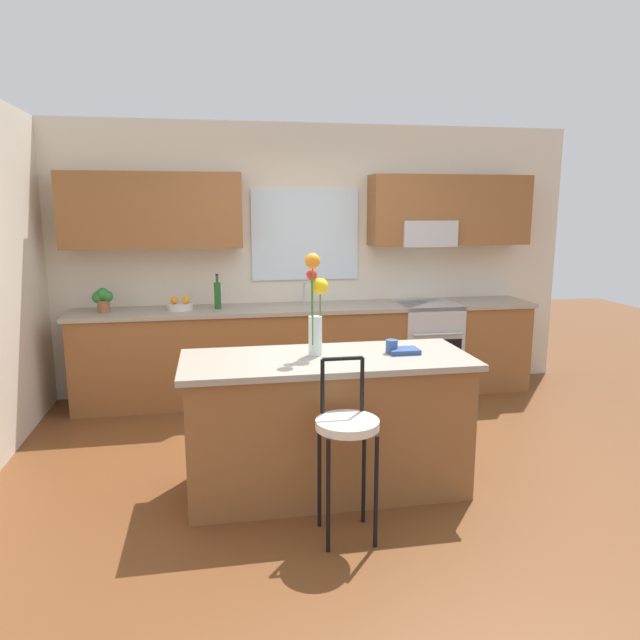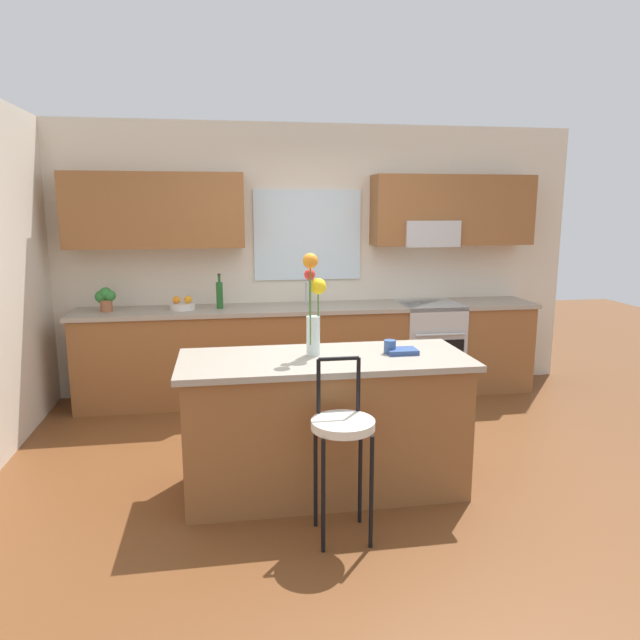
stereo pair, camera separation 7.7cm
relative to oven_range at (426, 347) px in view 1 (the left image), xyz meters
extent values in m
plane|color=brown|center=(-1.21, -1.68, -0.46)|extent=(14.00, 14.00, 0.00)
cube|color=beige|center=(-1.21, 0.38, 0.89)|extent=(5.60, 0.12, 2.70)
cube|color=brown|center=(-2.68, 0.15, 1.39)|extent=(1.65, 0.34, 0.70)
cube|color=brown|center=(0.26, 0.15, 1.39)|extent=(1.65, 0.34, 0.70)
cube|color=silver|center=(-1.21, 0.31, 1.14)|extent=(1.09, 0.03, 0.90)
cube|color=#B7BABC|center=(0.00, 0.12, 1.16)|extent=(0.56, 0.36, 0.26)
cube|color=brown|center=(-1.21, 0.02, -0.02)|extent=(4.50, 0.60, 0.88)
cube|color=#9E9384|center=(-1.21, 0.02, 0.44)|extent=(4.56, 0.64, 0.04)
cube|color=#B7BABC|center=(-1.24, 0.02, 0.39)|extent=(0.54, 0.38, 0.11)
cylinder|color=#B7BABC|center=(-1.24, 0.18, 0.57)|extent=(0.02, 0.02, 0.22)
cylinder|color=#B7BABC|center=(-1.24, 0.12, 0.68)|extent=(0.02, 0.12, 0.02)
cube|color=#B7BABC|center=(0.00, 0.00, 0.00)|extent=(0.60, 0.60, 0.92)
cube|color=black|center=(0.00, -0.29, -0.06)|extent=(0.52, 0.02, 0.40)
cylinder|color=#B7BABC|center=(0.00, -0.33, 0.20)|extent=(0.50, 0.02, 0.02)
cube|color=brown|center=(-1.43, -1.98, -0.02)|extent=(1.81, 0.69, 0.88)
cube|color=#9E9384|center=(-1.43, -1.98, 0.44)|extent=(1.89, 0.77, 0.04)
cylinder|color=black|center=(-1.56, -2.72, -0.13)|extent=(0.02, 0.02, 0.66)
cylinder|color=black|center=(-1.29, -2.72, -0.13)|extent=(0.02, 0.02, 0.66)
cylinder|color=black|center=(-1.56, -2.45, -0.13)|extent=(0.02, 0.02, 0.66)
cylinder|color=black|center=(-1.29, -2.45, -0.13)|extent=(0.02, 0.02, 0.66)
cylinder|color=silver|center=(-1.43, -2.58, 0.23)|extent=(0.36, 0.36, 0.05)
cylinder|color=black|center=(-1.55, -2.45, 0.41)|extent=(0.02, 0.02, 0.32)
cylinder|color=black|center=(-1.31, -2.45, 0.41)|extent=(0.02, 0.02, 0.32)
cylinder|color=black|center=(-1.43, -2.45, 0.57)|extent=(0.23, 0.02, 0.02)
cylinder|color=silver|center=(-1.49, -1.92, 0.59)|extent=(0.09, 0.09, 0.26)
cylinder|color=#3D722D|center=(-1.46, -1.91, 0.73)|extent=(0.01, 0.01, 0.38)
sphere|color=yellow|center=(-1.46, -1.91, 0.92)|extent=(0.11, 0.11, 0.11)
cylinder|color=#3D722D|center=(-1.51, -1.90, 0.77)|extent=(0.01, 0.01, 0.45)
sphere|color=red|center=(-1.51, -1.90, 0.99)|extent=(0.07, 0.07, 0.07)
cylinder|color=#3D722D|center=(-1.52, -1.95, 0.81)|extent=(0.01, 0.01, 0.55)
sphere|color=orange|center=(-1.52, -1.95, 1.09)|extent=(0.10, 0.10, 0.10)
cylinder|color=#33518C|center=(-0.98, -1.95, 0.51)|extent=(0.08, 0.08, 0.09)
cube|color=navy|center=(-0.91, -1.97, 0.48)|extent=(0.20, 0.15, 0.03)
cylinder|color=silver|center=(-2.46, 0.02, 0.49)|extent=(0.24, 0.24, 0.06)
sphere|color=orange|center=(-2.41, 0.02, 0.56)|extent=(0.07, 0.07, 0.07)
sphere|color=orange|center=(-2.52, 0.02, 0.56)|extent=(0.07, 0.07, 0.07)
cylinder|color=#1E5923|center=(-2.11, 0.02, 0.59)|extent=(0.06, 0.06, 0.25)
cylinder|color=#1E5923|center=(-2.11, 0.02, 0.75)|extent=(0.03, 0.03, 0.07)
cylinder|color=black|center=(-2.11, 0.02, 0.79)|extent=(0.03, 0.03, 0.02)
cylinder|color=#9E5B3D|center=(-3.16, 0.02, 0.52)|extent=(0.11, 0.11, 0.11)
sphere|color=#2D7A33|center=(-3.16, 0.02, 0.63)|extent=(0.12, 0.12, 0.12)
sphere|color=#2D7A33|center=(-3.20, 0.03, 0.60)|extent=(0.12, 0.12, 0.12)
sphere|color=#2D7A33|center=(-3.12, 0.01, 0.61)|extent=(0.10, 0.10, 0.10)
camera|label=1|loc=(-2.14, -5.62, 1.42)|focal=32.91mm
camera|label=2|loc=(-2.06, -5.63, 1.42)|focal=32.91mm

